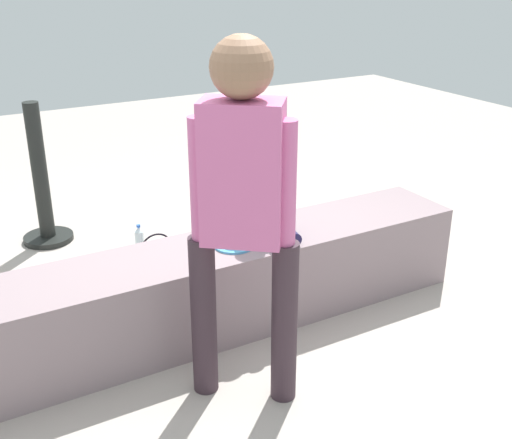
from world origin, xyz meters
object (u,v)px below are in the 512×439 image
Objects in this scene: child_seated at (269,200)px; cake_plate at (234,242)px; cake_box_white at (236,254)px; adult_standing at (243,196)px; gift_bag at (343,234)px; water_bottle_near_gift at (140,241)px; handbag_black_leather at (157,262)px.

child_seated is 2.16× the size of cake_plate.
adult_standing is at bearing -116.29° from cake_box_white.
child_seated reaches higher than gift_bag.
gift_bag is 0.78m from cake_box_white.
gift_bag is at bearing 27.72° from child_seated.
water_bottle_near_gift reaches higher than cake_box_white.
cake_box_white is (-0.76, 0.20, -0.06)m from gift_bag.
child_seated is 1.04m from handbag_black_leather.
cake_plate is 1.23m from water_bottle_near_gift.
cake_box_white is at bearing -39.71° from water_bottle_near_gift.
cake_plate is at bearing -82.28° from water_bottle_near_gift.
adult_standing is 1.95m from gift_bag.
cake_box_white is (0.15, 0.67, -0.65)m from child_seated.
child_seated reaches higher than cake_plate.
cake_plate is 0.71× the size of handbag_black_leather.
gift_bag is at bearing -26.53° from water_bottle_near_gift.
child_seated is 0.81m from adult_standing.
child_seated reaches higher than handbag_black_leather.
water_bottle_near_gift is at bearing 97.72° from cake_plate.
handbag_black_leather reaches higher than water_bottle_near_gift.
handbag_black_leather is (-0.17, 0.77, -0.42)m from cake_plate.
water_bottle_near_gift is (-0.39, 1.12, -0.61)m from child_seated.
child_seated is 0.30m from cake_plate.
adult_standing reaches higher than gift_bag.
cake_plate is at bearing 66.34° from adult_standing.
handbag_black_leather reaches higher than gift_bag.
gift_bag is (1.38, 1.06, -0.89)m from adult_standing.
gift_bag is 1.33m from handbag_black_leather.
handbag_black_leather reaches higher than cake_box_white.
adult_standing is 7.22× the size of water_bottle_near_gift.
water_bottle_near_gift is (-1.29, 0.64, -0.02)m from gift_bag.
child_seated is 0.95m from cake_box_white.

